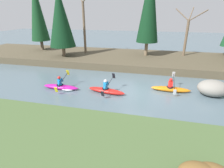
# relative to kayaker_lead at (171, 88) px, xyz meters

# --- Properties ---
(ground_plane) EXTENTS (90.00, 90.00, 0.00)m
(ground_plane) POSITION_rel_kayaker_lead_xyz_m (-2.31, -0.59, -0.22)
(ground_plane) COLOR slate
(riverbank_far) EXTENTS (44.00, 8.06, 0.71)m
(riverbank_far) POSITION_rel_kayaker_lead_xyz_m (-2.31, 7.42, 0.14)
(riverbank_far) COLOR brown
(riverbank_far) RESTS_ON ground
(conifer_tree_far_left) EXTENTS (2.25, 2.25, 8.38)m
(conifer_tree_far_left) POSITION_rel_kayaker_lead_xyz_m (-15.71, 8.26, 5.27)
(conifer_tree_far_left) COLOR brown
(conifer_tree_far_left) RESTS_ON riverbank_far
(conifer_tree_left) EXTENTS (2.78, 2.78, 7.14)m
(conifer_tree_left) POSITION_rel_kayaker_lead_xyz_m (-11.24, 5.66, 4.59)
(conifer_tree_left) COLOR brown
(conifer_tree_left) RESTS_ON riverbank_far
(conifer_tree_mid_left) EXTENTS (2.38, 2.38, 9.47)m
(conifer_tree_mid_left) POSITION_rel_kayaker_lead_xyz_m (-2.25, 8.10, 5.96)
(conifer_tree_mid_left) COLOR #7A664C
(conifer_tree_mid_left) RESTS_ON riverbank_far
(bare_tree_upstream) EXTENTS (4.21, 4.16, 7.70)m
(bare_tree_upstream) POSITION_rel_kayaker_lead_xyz_m (-9.58, 8.16, 4.12)
(bare_tree_upstream) COLOR brown
(bare_tree_upstream) RESTS_ON riverbank_far
(bare_tree_mid_upstream) EXTENTS (2.88, 2.85, 5.16)m
(bare_tree_mid_upstream) POSITION_rel_kayaker_lead_xyz_m (1.99, 9.10, 2.93)
(bare_tree_mid_upstream) COLOR brown
(bare_tree_mid_upstream) RESTS_ON riverbank_far
(kayaker_lead) EXTENTS (2.77, 2.06, 1.20)m
(kayaker_lead) POSITION_rel_kayaker_lead_xyz_m (0.00, 0.00, 0.00)
(kayaker_lead) COLOR orange
(kayaker_lead) RESTS_ON ground
(kayaker_middle) EXTENTS (2.79, 2.06, 1.20)m
(kayaker_middle) POSITION_rel_kayaker_lead_xyz_m (-4.44, -1.32, 0.00)
(kayaker_middle) COLOR red
(kayaker_middle) RESTS_ON ground
(kayaker_trailing) EXTENTS (2.77, 2.06, 1.20)m
(kayaker_trailing) POSITION_rel_kayaker_lead_xyz_m (-7.79, -1.44, -0.02)
(kayaker_trailing) COLOR #C61999
(kayaker_trailing) RESTS_ON ground
(boulder_midstream) EXTENTS (1.95, 1.53, 1.10)m
(boulder_midstream) POSITION_rel_kayaker_lead_xyz_m (2.66, -0.08, 0.33)
(boulder_midstream) COLOR gray
(boulder_midstream) RESTS_ON ground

